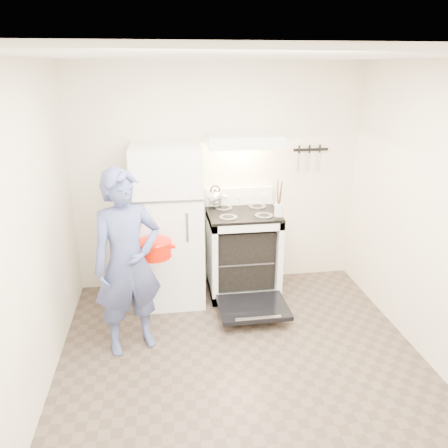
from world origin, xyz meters
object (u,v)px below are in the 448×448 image
Objects in this scene: person at (128,264)px; tea_kettle at (215,196)px; dutch_oven at (154,249)px; refrigerator at (168,225)px; stove_body at (243,254)px.

tea_kettle is at bearing 30.09° from person.
dutch_oven is at bearing -128.17° from tea_kettle.
tea_kettle is 1.12m from dutch_oven.
person reaches higher than tea_kettle.
tea_kettle is at bearing 24.75° from refrigerator.
person reaches higher than dutch_oven.
refrigerator is 1.02× the size of person.
person is 4.34× the size of dutch_oven.
stove_body is 1.21m from dutch_oven.
stove_body is 2.39× the size of dutch_oven.
tea_kettle reaches higher than stove_body.
person reaches higher than stove_body.
refrigerator reaches higher than stove_body.
stove_body is at bearing -38.29° from tea_kettle.
dutch_oven is at bearing -103.16° from refrigerator.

